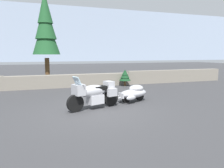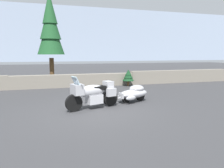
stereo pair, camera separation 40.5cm
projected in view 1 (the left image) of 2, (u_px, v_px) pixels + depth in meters
ground_plane at (94, 111)px, 8.06m from camera, size 80.00×80.00×0.00m
stone_guard_wall at (75, 80)px, 13.90m from camera, size 24.00×0.60×0.95m
distant_ridgeline at (43, 41)px, 97.09m from camera, size 240.00×80.00×16.00m
touring_motorcycle at (94, 93)px, 8.32m from camera, size 2.24×1.16×1.33m
car_shaped_trailer at (133, 93)px, 9.59m from camera, size 2.21×1.13×0.76m
pine_tree_tall at (46, 26)px, 14.79m from camera, size 1.90×1.90×6.52m
pine_sapling_near at (125, 76)px, 14.40m from camera, size 0.79×0.79×1.12m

